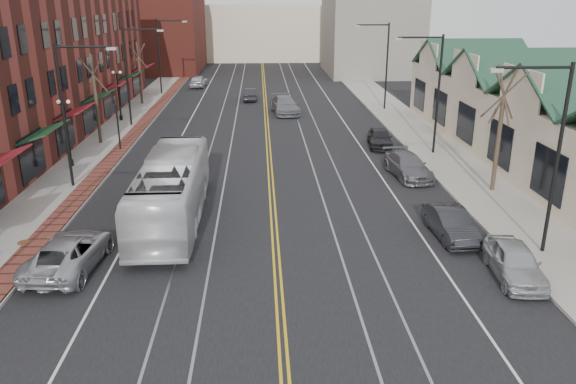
{
  "coord_description": "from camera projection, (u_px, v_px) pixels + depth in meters",
  "views": [
    {
      "loc": [
        -0.61,
        -15.41,
        10.6
      ],
      "look_at": [
        0.64,
        8.93,
        2.0
      ],
      "focal_mm": 35.0,
      "sensor_mm": 36.0,
      "label": 1
    }
  ],
  "objects": [
    {
      "name": "streetlight_l_1",
      "position": [
        70.0,
        101.0,
        30.94
      ],
      "size": [
        3.33,
        0.25,
        8.0
      ],
      "color": "black",
      "rests_on": "sidewalk_left"
    },
    {
      "name": "parked_suv",
      "position": [
        69.0,
        253.0,
        22.74
      ],
      "size": [
        2.79,
        5.33,
        1.43
      ],
      "primitive_type": "imported",
      "rotation": [
        0.0,
        0.0,
        3.06
      ],
      "color": "#A8AAAF",
      "rests_on": "ground"
    },
    {
      "name": "tree_left_near",
      "position": [
        96.0,
        98.0,
        40.79
      ],
      "size": [
        1.78,
        1.37,
        6.48
      ],
      "color": "#382B21",
      "rests_on": "sidewalk_left"
    },
    {
      "name": "backdrop_mid",
      "position": [
        262.0,
        32.0,
        96.63
      ],
      "size": [
        22.0,
        14.0,
        9.0
      ],
      "primitive_type": "cube",
      "color": "beige",
      "rests_on": "ground"
    },
    {
      "name": "building_right",
      "position": [
        542.0,
        128.0,
        37.02
      ],
      "size": [
        8.0,
        36.0,
        4.6
      ],
      "primitive_type": "cube",
      "color": "beige",
      "rests_on": "ground"
    },
    {
      "name": "sidewalk_right",
      "position": [
        449.0,
        161.0,
        37.47
      ],
      "size": [
        4.0,
        120.0,
        0.15
      ],
      "primitive_type": "cube",
      "color": "gray",
      "rests_on": "ground"
    },
    {
      "name": "tree_right_mid",
      "position": [
        500.0,
        127.0,
        30.62
      ],
      "size": [
        1.9,
        1.46,
        6.93
      ],
      "color": "#382B21",
      "rests_on": "sidewalk_right"
    },
    {
      "name": "lamppost_l_3",
      "position": [
        119.0,
        97.0,
        48.74
      ],
      "size": [
        0.84,
        0.28,
        4.27
      ],
      "color": "black",
      "rests_on": "sidewalk_left"
    },
    {
      "name": "parked_car_a",
      "position": [
        515.0,
        262.0,
        22.0
      ],
      "size": [
        2.06,
        4.24,
        1.39
      ],
      "primitive_type": "imported",
      "rotation": [
        0.0,
        0.0,
        -0.1
      ],
      "color": "#A6A9AD",
      "rests_on": "ground"
    },
    {
      "name": "streetlight_r_2",
      "position": [
        383.0,
        57.0,
        52.72
      ],
      "size": [
        3.33,
        0.25,
        8.0
      ],
      "color": "black",
      "rests_on": "sidewalk_right"
    },
    {
      "name": "ground",
      "position": [
        282.0,
        343.0,
        18.07
      ],
      "size": [
        160.0,
        160.0,
        0.0
      ],
      "primitive_type": "plane",
      "color": "black",
      "rests_on": "ground"
    },
    {
      "name": "distant_car_far",
      "position": [
        199.0,
        81.0,
        67.67
      ],
      "size": [
        2.08,
        4.41,
        1.46
      ],
      "primitive_type": "imported",
      "rotation": [
        0.0,
        0.0,
        3.06
      ],
      "color": "#B7B9BF",
      "rests_on": "ground"
    },
    {
      "name": "tree_left_far",
      "position": [
        140.0,
        72.0,
        55.93
      ],
      "size": [
        1.66,
        1.28,
        6.02
      ],
      "color": "#382B21",
      "rests_on": "sidewalk_left"
    },
    {
      "name": "lamppost_l_2",
      "position": [
        68.0,
        135.0,
        35.56
      ],
      "size": [
        0.84,
        0.28,
        4.27
      ],
      "color": "black",
      "rests_on": "sidewalk_left"
    },
    {
      "name": "backdrop_left",
      "position": [
        151.0,
        21.0,
        80.89
      ],
      "size": [
        14.0,
        18.0,
        14.0
      ],
      "primitive_type": "cube",
      "color": "maroon",
      "rests_on": "ground"
    },
    {
      "name": "distant_car_left",
      "position": [
        250.0,
        94.0,
        59.2
      ],
      "size": [
        1.47,
        3.89,
        1.27
      ],
      "primitive_type": "imported",
      "rotation": [
        0.0,
        0.0,
        3.18
      ],
      "color": "#222327",
      "rests_on": "ground"
    },
    {
      "name": "distant_car_right",
      "position": [
        285.0,
        105.0,
        52.63
      ],
      "size": [
        2.9,
        5.68,
        1.58
      ],
      "primitive_type": "imported",
      "rotation": [
        0.0,
        0.0,
        0.13
      ],
      "color": "slate",
      "rests_on": "ground"
    },
    {
      "name": "transit_bus",
      "position": [
        172.0,
        190.0,
        27.33
      ],
      "size": [
        2.79,
        11.56,
        3.21
      ],
      "primitive_type": "imported",
      "rotation": [
        0.0,
        0.0,
        3.15
      ],
      "color": "white",
      "rests_on": "ground"
    },
    {
      "name": "backdrop_right",
      "position": [
        370.0,
        33.0,
        78.19
      ],
      "size": [
        12.0,
        16.0,
        11.0
      ],
      "primitive_type": "cube",
      "color": "slate",
      "rests_on": "ground"
    },
    {
      "name": "streetlight_l_3",
      "position": [
        163.0,
        49.0,
        61.07
      ],
      "size": [
        3.33,
        0.25,
        8.0
      ],
      "color": "black",
      "rests_on": "sidewalk_left"
    },
    {
      "name": "sidewalk_left",
      "position": [
        85.0,
        167.0,
        36.3
      ],
      "size": [
        4.0,
        120.0,
        0.15
      ],
      "primitive_type": "cube",
      "color": "gray",
      "rests_on": "ground"
    },
    {
      "name": "building_left",
      "position": [
        6.0,
        69.0,
        40.75
      ],
      "size": [
        10.0,
        50.0,
        11.0
      ],
      "primitive_type": "cube",
      "color": "maroon",
      "rests_on": "ground"
    },
    {
      "name": "parked_car_b",
      "position": [
        450.0,
        223.0,
        25.73
      ],
      "size": [
        1.62,
        4.17,
        1.35
      ],
      "primitive_type": "imported",
      "rotation": [
        0.0,
        0.0,
        0.05
      ],
      "color": "#222328",
      "rests_on": "ground"
    },
    {
      "name": "parked_car_d",
      "position": [
        380.0,
        138.0,
        41.13
      ],
      "size": [
        2.05,
        4.18,
        1.37
      ],
      "primitive_type": "imported",
      "rotation": [
        0.0,
        0.0,
        -0.11
      ],
      "color": "black",
      "rests_on": "ground"
    },
    {
      "name": "streetlight_l_2",
      "position": [
        132.0,
        66.0,
        46.0
      ],
      "size": [
        3.33,
        0.25,
        8.0
      ],
      "color": "black",
      "rests_on": "sidewalk_left"
    },
    {
      "name": "streetlight_r_0",
      "position": [
        549.0,
        141.0,
        22.59
      ],
      "size": [
        3.33,
        0.25,
        8.0
      ],
      "color": "black",
      "rests_on": "sidewalk_right"
    },
    {
      "name": "parked_car_c",
      "position": [
        408.0,
        166.0,
        34.35
      ],
      "size": [
        2.52,
        4.98,
        1.38
      ],
      "primitive_type": "imported",
      "rotation": [
        0.0,
        0.0,
        0.13
      ],
      "color": "slate",
      "rests_on": "ground"
    },
    {
      "name": "traffic_signal",
      "position": [
        117.0,
        119.0,
        39.38
      ],
      "size": [
        0.18,
        0.15,
        3.8
      ],
      "color": "black",
      "rests_on": "sidewalk_left"
    },
    {
      "name": "streetlight_r_1",
      "position": [
        433.0,
        82.0,
        37.66
      ],
      "size": [
        3.33,
        0.25,
        8.0
      ],
      "color": "black",
      "rests_on": "sidewalk_right"
    },
    {
      "name": "manhole_far",
      "position": [
        24.0,
        242.0,
        25.01
      ],
      "size": [
        0.6,
        0.6,
        0.02
      ],
      "primitive_type": "cylinder",
      "color": "#592D19",
      "rests_on": "sidewalk_left"
    }
  ]
}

